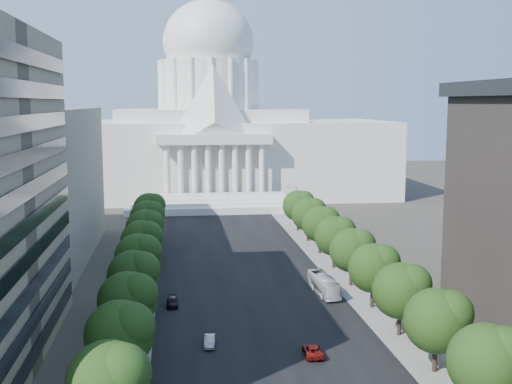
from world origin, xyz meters
name	(u,v)px	position (x,y,z in m)	size (l,w,h in m)	color
road_asphalt	(237,263)	(0.00, 90.00, 0.00)	(30.00, 260.00, 0.01)	black
sidewalk_left	(138,266)	(-19.00, 90.00, 0.00)	(8.00, 260.00, 0.02)	gray
sidewalk_right	(331,260)	(19.00, 90.00, 0.00)	(8.00, 260.00, 0.02)	gray
capitol	(209,136)	(0.00, 184.89, 20.01)	(120.00, 56.00, 73.00)	white
tree_l_b	(112,380)	(-17.66, 23.81, 6.45)	(7.79, 7.60, 9.97)	#33261C
tree_l_c	(122,333)	(-17.66, 35.81, 6.45)	(7.79, 7.60, 9.97)	#33261C
tree_l_d	(130,299)	(-17.66, 47.81, 6.45)	(7.79, 7.60, 9.97)	#33261C
tree_l_e	(135,274)	(-17.66, 59.81, 6.45)	(7.79, 7.60, 9.97)	#33261C
tree_l_f	(140,255)	(-17.66, 71.81, 6.45)	(7.79, 7.60, 9.97)	#33261C
tree_l_g	(143,240)	(-17.66, 83.81, 6.45)	(7.79, 7.60, 9.97)	#33261C
tree_l_h	(146,227)	(-17.66, 95.81, 6.45)	(7.79, 7.60, 9.97)	#33261C
tree_l_i	(148,217)	(-17.66, 107.81, 6.45)	(7.79, 7.60, 9.97)	#33261C
tree_l_j	(150,208)	(-17.66, 119.81, 6.45)	(7.79, 7.60, 9.97)	#33261C
tree_r_b	(490,360)	(18.34, 23.81, 6.45)	(7.79, 7.60, 9.97)	#33261C
tree_r_c	(440,319)	(18.34, 35.81, 6.45)	(7.79, 7.60, 9.97)	#33261C
tree_r_d	(403,289)	(18.34, 47.81, 6.45)	(7.79, 7.60, 9.97)	#33261C
tree_r_e	(375,266)	(18.34, 59.81, 6.45)	(7.79, 7.60, 9.97)	#33261C
tree_r_f	(354,249)	(18.34, 71.81, 6.45)	(7.79, 7.60, 9.97)	#33261C
tree_r_g	(336,235)	(18.34, 83.81, 6.45)	(7.79, 7.60, 9.97)	#33261C
tree_r_h	(322,223)	(18.34, 95.81, 6.45)	(7.79, 7.60, 9.97)	#33261C
tree_r_i	(310,213)	(18.34, 107.81, 6.45)	(7.79, 7.60, 9.97)	#33261C
tree_r_j	(300,205)	(18.34, 119.81, 6.45)	(7.79, 7.60, 9.97)	#33261C
streetlight_b	(456,326)	(19.90, 35.00, 5.82)	(2.61, 0.44, 9.00)	gray
streetlight_c	(385,270)	(19.90, 60.00, 5.82)	(2.61, 0.44, 9.00)	gray
streetlight_d	(343,236)	(19.90, 85.00, 5.82)	(2.61, 0.44, 9.00)	gray
streetlight_e	(314,214)	(19.90, 110.00, 5.82)	(2.61, 0.44, 9.00)	gray
streetlight_f	(294,198)	(19.90, 135.00, 5.82)	(2.61, 0.44, 9.00)	gray
car_silver	(210,341)	(-7.63, 47.23, 0.64)	(1.35, 3.88, 1.28)	#A0A4A8
car_red	(313,351)	(4.89, 42.35, 0.67)	(2.21, 4.80, 1.33)	maroon
car_dark_b	(172,302)	(-12.43, 64.30, 0.64)	(1.79, 4.39, 1.27)	black
city_bus	(324,285)	(12.21, 67.68, 1.53)	(2.58, 11.01, 3.07)	silver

